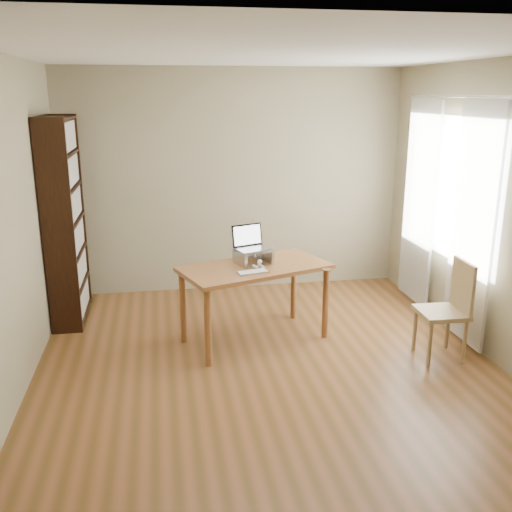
# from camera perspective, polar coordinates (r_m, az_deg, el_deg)

# --- Properties ---
(room) EXTENTS (4.04, 4.54, 2.64)m
(room) POSITION_cam_1_polar(r_m,az_deg,el_deg) (4.60, 1.81, 3.33)
(room) COLOR #573916
(room) RESTS_ON ground
(bookshelf) EXTENTS (0.30, 0.90, 2.10)m
(bookshelf) POSITION_cam_1_polar(r_m,az_deg,el_deg) (6.14, -18.56, 3.33)
(bookshelf) COLOR black
(bookshelf) RESTS_ON ground
(curtains) EXTENTS (0.03, 1.90, 2.25)m
(curtains) POSITION_cam_1_polar(r_m,az_deg,el_deg) (6.00, 18.26, 4.25)
(curtains) COLOR silver
(curtains) RESTS_ON ground
(desk) EXTENTS (1.52, 1.11, 0.75)m
(desk) POSITION_cam_1_polar(r_m,az_deg,el_deg) (5.37, -0.11, -2.01)
(desk) COLOR brown
(desk) RESTS_ON ground
(laptop_stand) EXTENTS (0.32, 0.25, 0.13)m
(laptop_stand) POSITION_cam_1_polar(r_m,az_deg,el_deg) (5.39, -0.25, 0.10)
(laptop_stand) COLOR silver
(laptop_stand) RESTS_ON desk
(laptop) EXTENTS (0.37, 0.36, 0.22)m
(laptop) POSITION_cam_1_polar(r_m,az_deg,el_deg) (5.42, -0.35, 1.34)
(laptop) COLOR silver
(laptop) RESTS_ON laptop_stand
(keyboard) EXTENTS (0.30, 0.19, 0.02)m
(keyboard) POSITION_cam_1_polar(r_m,az_deg,el_deg) (5.12, -0.31, -1.62)
(keyboard) COLOR silver
(keyboard) RESTS_ON desk
(coaster) EXTENTS (0.10, 0.10, 0.01)m
(coaster) POSITION_cam_1_polar(r_m,az_deg,el_deg) (5.25, 7.10, -1.36)
(coaster) COLOR brown
(coaster) RESTS_ON desk
(cat) EXTENTS (0.24, 0.48, 0.15)m
(cat) POSITION_cam_1_polar(r_m,az_deg,el_deg) (5.42, -0.56, -0.01)
(cat) COLOR #4E473D
(cat) RESTS_ON desk
(chair) EXTENTS (0.41, 0.41, 0.90)m
(chair) POSITION_cam_1_polar(r_m,az_deg,el_deg) (5.37, 18.74, -4.78)
(chair) COLOR #9D7F55
(chair) RESTS_ON ground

